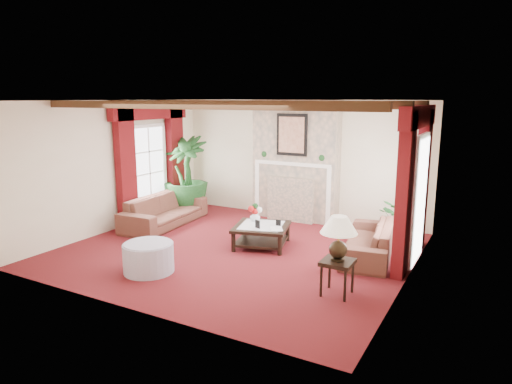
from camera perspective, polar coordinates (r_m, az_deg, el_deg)
The scene contains 23 objects.
floor at distance 8.47m, azimuth -2.27°, elevation -7.22°, with size 6.00×6.00×0.00m, color #4C0D16.
ceiling at distance 8.02m, azimuth -2.43°, elevation 11.36°, with size 6.00×6.00×0.00m, color white.
back_wall at distance 10.56m, azimuth 5.40°, elevation 4.05°, with size 6.00×0.02×2.70m, color beige.
left_wall at distance 10.00m, azimuth -17.25°, elevation 3.15°, with size 0.02×5.50×2.70m, color beige.
right_wall at distance 7.09m, azimuth 18.89°, elevation -0.29°, with size 0.02×5.50×2.70m, color beige.
ceiling_beams at distance 8.02m, azimuth -2.42°, elevation 10.93°, with size 6.00×3.00×0.12m, color #362211, non-canonical shape.
fireplace at distance 10.28m, azimuth 5.09°, elevation 11.39°, with size 2.00×0.52×2.70m, color tan, non-canonical shape.
french_door_left at distance 10.62m, azimuth -13.50°, elevation 8.05°, with size 0.10×1.10×2.16m, color white, non-canonical shape.
french_door_right at distance 7.97m, azimuth 20.33°, elevation 6.54°, with size 0.10×1.10×2.16m, color white, non-canonical shape.
curtains_left at distance 10.53m, azimuth -13.15°, elevation 10.33°, with size 0.20×2.40×2.55m, color #4D0A0C, non-canonical shape.
curtains_right at distance 7.97m, azimuth 19.76°, elevation 9.61°, with size 0.20×2.40×2.55m, color #4D0A0C, non-canonical shape.
sofa_left at distance 10.17m, azimuth -11.37°, elevation -1.67°, with size 0.83×2.27×0.87m, color #390F15.
sofa_right at distance 8.28m, azimuth 13.94°, elevation -5.20°, with size 0.87×2.06×0.78m, color #390F15.
potted_palm at distance 11.09m, azimuth -8.70°, elevation -0.01°, with size 1.09×1.89×1.04m, color black.
small_plant at distance 8.99m, azimuth 17.55°, elevation -4.38°, with size 1.18×1.16×0.68m, color black.
coffee_table at distance 8.62m, azimuth 0.69°, elevation -5.49°, with size 0.98×0.98×0.40m, color black, non-canonical shape.
side_table at distance 6.66m, azimuth 10.09°, elevation -10.47°, with size 0.43×0.43×0.51m, color black, non-canonical shape.
ottoman at distance 7.57m, azimuth -13.28°, elevation -8.00°, with size 0.80×0.80×0.47m, color #968FA2.
table_lamp at distance 6.46m, azimuth 10.28°, elevation -5.67°, with size 0.52×0.52×0.66m, color black, non-canonical shape.
flower_vase at distance 8.81m, azimuth -0.12°, elevation -3.07°, with size 0.25×0.26×0.20m, color silver.
book at distance 8.24m, azimuth 1.79°, elevation -3.75°, with size 0.20×0.14×0.30m, color black.
photo_frame_a at distance 8.34m, azimuth 0.19°, elevation -4.07°, with size 0.12×0.02×0.16m, color black, non-canonical shape.
photo_frame_b at distance 8.51m, azimuth 2.81°, elevation -3.88°, with size 0.10×0.02×0.13m, color black, non-canonical shape.
Camera 1 is at (4.15, -6.86, 2.75)m, focal length 32.00 mm.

